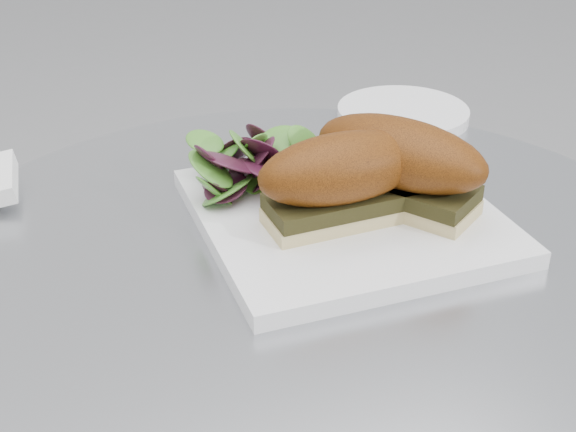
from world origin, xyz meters
The scene contains 5 objects.
plate centered at (0.06, 0.05, 0.74)m, with size 0.25×0.25×0.02m, color white.
sandwich_left centered at (0.04, 0.03, 0.79)m, with size 0.15×0.07×0.08m.
sandwich_right centered at (0.11, 0.04, 0.79)m, with size 0.15×0.18×0.08m.
salad centered at (0.01, 0.13, 0.77)m, with size 0.12×0.12×0.05m, color #599831, non-canonical shape.
saucer centered at (0.24, 0.24, 0.74)m, with size 0.15×0.15×0.01m, color white.
Camera 1 is at (-0.25, -0.50, 1.09)m, focal length 50.00 mm.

